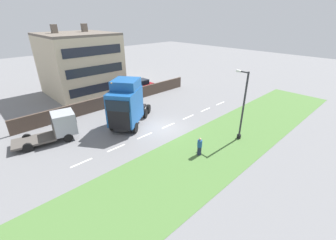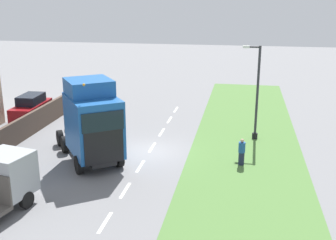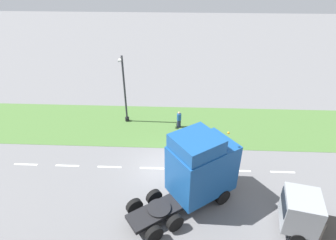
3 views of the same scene
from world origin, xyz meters
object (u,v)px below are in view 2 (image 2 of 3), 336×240
lamp_post (256,98)px  lorry_cab (92,123)px  parked_car (31,108)px  pedestrian (242,152)px  flatbed_truck (1,182)px

lamp_post → lorry_cab: bearing=33.4°
lorry_cab → lamp_post: 11.19m
lorry_cab → parked_car: bearing=-79.6°
lorry_cab → parked_car: lorry_cab is taller
lorry_cab → pedestrian: bearing=152.7°
parked_car → lamp_post: size_ratio=0.70×
lamp_post → pedestrian: size_ratio=3.98×
parked_car → pedestrian: size_ratio=2.77×
flatbed_truck → lamp_post: bearing=58.8°
flatbed_truck → lorry_cab: bearing=82.0°
flatbed_truck → parked_car: bearing=124.9°
pedestrian → flatbed_truck: bearing=34.1°
flatbed_truck → parked_car: flatbed_truck is taller
lorry_cab → parked_car: 11.08m
lorry_cab → lamp_post: lamp_post is taller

